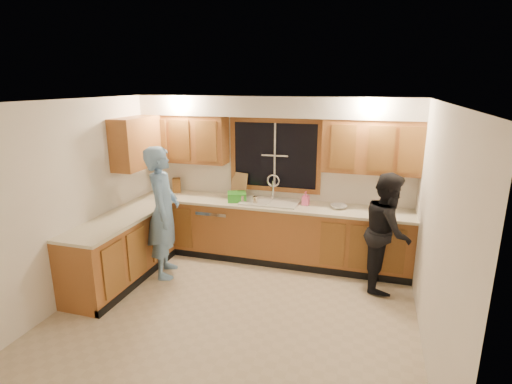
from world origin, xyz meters
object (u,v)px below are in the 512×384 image
at_px(dishwasher, 218,229).
at_px(woman, 387,231).
at_px(sink, 270,206).
at_px(man, 163,212).
at_px(stove, 94,267).
at_px(knife_block, 177,185).
at_px(bowl, 339,207).
at_px(dish_crate, 237,197).
at_px(soap_bottle, 306,198).

bearing_deg(dishwasher, woman, -8.85).
bearing_deg(sink, man, -144.68).
xyz_separation_m(dishwasher, stove, (-0.95, -1.81, 0.04)).
bearing_deg(dishwasher, knife_block, 168.34).
xyz_separation_m(sink, bowl, (1.03, 0.01, 0.08)).
xyz_separation_m(stove, knife_block, (0.15, 1.97, 0.59)).
distance_m(dishwasher, man, 1.14).
bearing_deg(dishwasher, stove, -117.69).
relative_size(man, dish_crate, 6.60).
relative_size(sink, dish_crate, 3.04).
height_order(dishwasher, bowl, bowl).
relative_size(woman, soap_bottle, 7.55).
distance_m(dish_crate, soap_bottle, 1.06).
relative_size(man, woman, 1.18).
xyz_separation_m(dishwasher, dish_crate, (0.33, -0.03, 0.58)).
bearing_deg(soap_bottle, dishwasher, -177.87).
bearing_deg(soap_bottle, woman, -21.07).
height_order(knife_block, soap_bottle, knife_block).
bearing_deg(bowl, man, -158.24).
relative_size(sink, soap_bottle, 4.11).
distance_m(woman, soap_bottle, 1.28).
bearing_deg(dish_crate, bowl, 2.05).
relative_size(knife_block, bowl, 1.06).
bearing_deg(woman, bowl, 57.39).
distance_m(dish_crate, bowl, 1.55).
distance_m(dishwasher, soap_bottle, 1.52).
relative_size(dishwasher, man, 0.44).
relative_size(dishwasher, stove, 0.91).
xyz_separation_m(sink, stove, (-1.80, -1.82, -0.41)).
bearing_deg(man, dish_crate, -62.46).
bearing_deg(stove, soap_bottle, 38.49).
bearing_deg(dish_crate, man, -131.89).
height_order(dish_crate, soap_bottle, soap_bottle).
distance_m(stove, knife_block, 2.07).
bearing_deg(dishwasher, bowl, 0.71).
xyz_separation_m(knife_block, bowl, (2.68, -0.14, -0.09)).
relative_size(dishwasher, dish_crate, 2.90).
bearing_deg(woman, knife_block, 79.67).
xyz_separation_m(stove, man, (0.50, 0.90, 0.48)).
height_order(sink, man, man).
height_order(soap_bottle, bowl, soap_bottle).
bearing_deg(stove, knife_block, 85.54).
bearing_deg(dishwasher, sink, 0.99).
bearing_deg(knife_block, sink, -28.82).
relative_size(man, bowl, 8.26).
xyz_separation_m(man, dish_crate, (0.78, 0.88, 0.05)).
height_order(dishwasher, dish_crate, dish_crate).
distance_m(knife_block, bowl, 2.68).
distance_m(stove, bowl, 3.41).
bearing_deg(bowl, dishwasher, -179.29).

